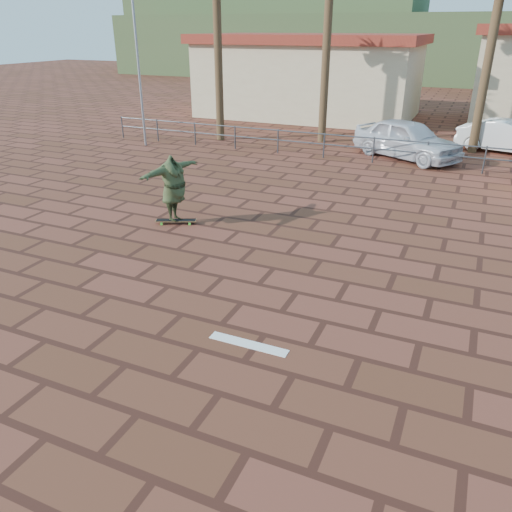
{
  "coord_description": "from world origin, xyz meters",
  "views": [
    {
      "loc": [
        3.65,
        -7.55,
        4.86
      ],
      "look_at": [
        0.08,
        0.51,
        0.8
      ],
      "focal_mm": 35.0,
      "sensor_mm": 36.0,
      "label": 1
    }
  ],
  "objects_px": {
    "longboard": "(176,221)",
    "car_white": "(508,137)",
    "car_silver": "(407,139)",
    "skateboarder": "(174,188)"
  },
  "relations": [
    {
      "from": "car_white",
      "to": "car_silver",
      "type": "bearing_deg",
      "value": 140.37
    },
    {
      "from": "skateboarder",
      "to": "longboard",
      "type": "bearing_deg",
      "value": -144.11
    },
    {
      "from": "car_white",
      "to": "longboard",
      "type": "bearing_deg",
      "value": 161.65
    },
    {
      "from": "skateboarder",
      "to": "car_white",
      "type": "xyz_separation_m",
      "value": [
        8.26,
        12.85,
        -0.33
      ]
    },
    {
      "from": "longboard",
      "to": "skateboarder",
      "type": "bearing_deg",
      "value": 92.6
    },
    {
      "from": "car_silver",
      "to": "car_white",
      "type": "distance_m",
      "value": 4.62
    },
    {
      "from": "longboard",
      "to": "car_white",
      "type": "relative_size",
      "value": 0.27
    },
    {
      "from": "skateboarder",
      "to": "car_silver",
      "type": "xyz_separation_m",
      "value": [
        4.52,
        10.13,
        -0.22
      ]
    },
    {
      "from": "longboard",
      "to": "car_silver",
      "type": "bearing_deg",
      "value": 41.99
    },
    {
      "from": "longboard",
      "to": "car_silver",
      "type": "height_order",
      "value": "car_silver"
    }
  ]
}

